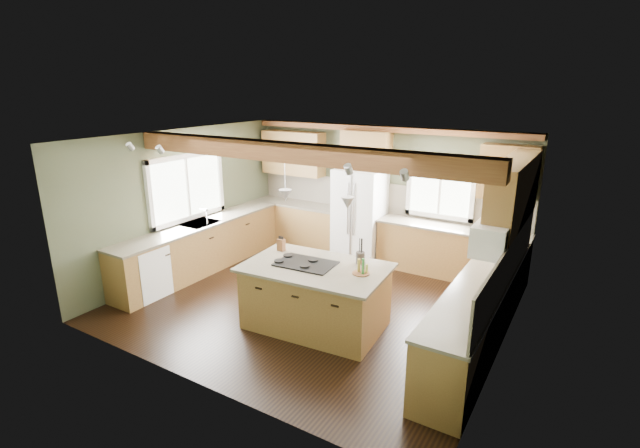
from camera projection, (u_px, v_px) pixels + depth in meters
The scene contains 37 objects.
floor at pixel (315, 302), 7.41m from camera, with size 5.60×5.60×0.00m, color black.
ceiling at pixel (315, 138), 6.66m from camera, with size 5.60×5.60×0.00m, color silver.
wall_back at pixel (382, 193), 9.08m from camera, with size 5.60×5.60×0.00m, color #4B5039.
wall_left at pixel (185, 201), 8.43m from camera, with size 5.00×5.00×0.00m, color #4B5039.
wall_right at pixel (510, 259), 5.64m from camera, with size 5.00×5.00×0.00m, color #4B5039.
ceiling_beam at pixel (290, 152), 6.18m from camera, with size 5.55×0.26×0.26m, color #5D301A.
soffit_trim at pixel (383, 129), 8.64m from camera, with size 5.55×0.20×0.10m, color #5D301A.
backsplash_back at pixel (382, 197), 9.09m from camera, with size 5.58×0.03×0.58m, color brown.
backsplash_right at pixel (508, 264), 5.72m from camera, with size 0.03×3.70×0.58m, color brown.
base_cab_back_left at pixel (299, 225), 9.97m from camera, with size 2.02×0.60×0.88m, color brown.
counter_back_left at pixel (298, 204), 9.84m from camera, with size 2.06×0.64×0.04m, color brown.
base_cab_back_right at pixel (450, 252), 8.34m from camera, with size 2.62×0.60×0.88m, color brown.
counter_back_right at pixel (452, 228), 8.21m from camera, with size 2.66×0.64×0.04m, color brown.
base_cab_left at pixel (202, 248), 8.57m from camera, with size 0.60×3.70×0.88m, color brown.
counter_left at pixel (200, 224), 8.44m from camera, with size 0.64×3.74×0.04m, color brown.
base_cab_right at pixel (479, 315), 6.08m from camera, with size 0.60×3.70×0.88m, color brown.
counter_right at pixel (482, 283), 5.95m from camera, with size 0.64×3.74×0.04m, color brown.
upper_cab_back_left at pixel (293, 153), 9.74m from camera, with size 1.40×0.35×0.90m, color brown.
upper_cab_over_fridge at pixel (366, 149), 8.84m from camera, with size 0.96×0.35×0.70m, color brown.
upper_cab_right at pixel (514, 191), 6.28m from camera, with size 0.35×2.20×0.90m, color brown.
upper_cab_back_corner at pixel (508, 173), 7.60m from camera, with size 0.90×0.35×0.90m, color brown.
window_left at pixel (187, 187), 8.39m from camera, with size 0.04×1.60×1.05m, color white.
window_back at pixel (441, 187), 8.42m from camera, with size 1.10×0.04×1.00m, color white.
sink at pixel (200, 224), 8.44m from camera, with size 0.50×0.65×0.03m, color #262628.
faucet at pixel (207, 217), 8.30m from camera, with size 0.02×0.02×0.28m, color #B2B2B7.
dishwasher at pixel (144, 272), 7.51m from camera, with size 0.60×0.60×0.84m, color white.
oven at pixel (449, 364), 5.03m from camera, with size 0.60×0.72×0.84m, color white.
microwave at pixel (492, 238), 5.64m from camera, with size 0.40×0.70×0.38m, color white.
pendant_left at pixel (285, 195), 6.35m from camera, with size 0.18×0.18×0.16m, color #B2B2B7.
pendant_right at pixel (348, 203), 5.95m from camera, with size 0.18×0.18×0.16m, color #B2B2B7.
refrigerator at pixel (360, 215), 9.03m from camera, with size 0.90×0.74×1.80m, color white.
island at pixel (316, 298), 6.57m from camera, with size 1.86×1.14×0.88m, color brown.
island_top at pixel (316, 267), 6.44m from camera, with size 1.99×1.26×0.04m, color brown.
cooktop at pixel (306, 264), 6.49m from camera, with size 0.81×0.54×0.02m, color black.
knife_block at pixel (281, 245), 7.01m from camera, with size 0.11×0.08×0.18m, color brown.
utensil_crock at pixel (360, 258), 6.51m from camera, with size 0.12×0.12×0.17m, color #3C3630.
bottle_tray at pixel (361, 266), 6.14m from camera, with size 0.24×0.24×0.22m, color brown, non-canonical shape.
Camera 1 is at (3.57, -5.71, 3.35)m, focal length 26.00 mm.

